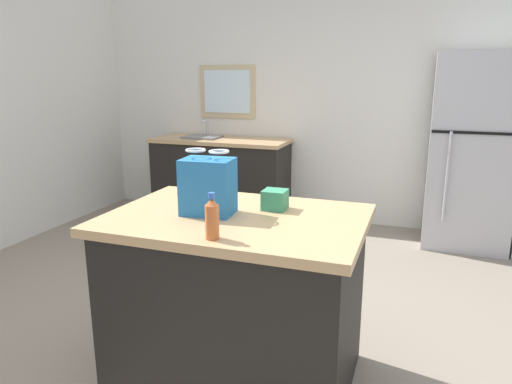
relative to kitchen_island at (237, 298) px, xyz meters
The scene contains 8 objects.
ground 0.59m from the kitchen_island, 91.38° to the left, with size 6.87×6.87×0.00m, color gray.
back_wall 3.16m from the kitchen_island, 90.52° to the left, with size 5.72×0.13×2.57m.
kitchen_island is the anchor object (origin of this frame).
refrigerator 2.99m from the kitchen_island, 64.11° to the left, with size 0.75×0.67×1.81m.
sink_counter 2.97m from the kitchen_island, 115.47° to the left, with size 1.53×0.63×1.10m.
shopping_bag 0.62m from the kitchen_island, behind, with size 0.27×0.20×0.33m.
small_box 0.56m from the kitchen_island, 48.44° to the left, with size 0.12×0.12×0.10m, color #388E66.
bottle 0.65m from the kitchen_island, 84.39° to the right, with size 0.06×0.06×0.21m.
Camera 1 is at (0.87, -2.46, 1.61)m, focal length 32.96 mm.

